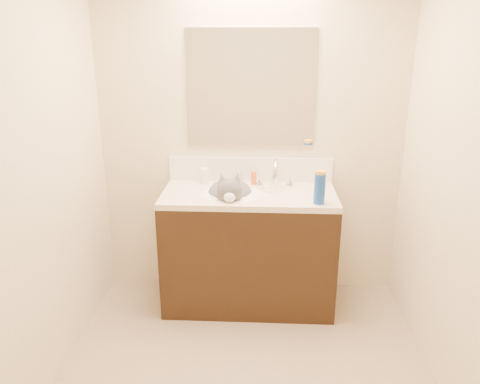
# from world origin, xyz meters

# --- Properties ---
(room_shell) EXTENTS (2.24, 2.54, 2.52)m
(room_shell) POSITION_xyz_m (0.00, 0.00, 1.49)
(room_shell) COLOR beige
(room_shell) RESTS_ON ground
(vanity_cabinet) EXTENTS (1.20, 0.55, 0.82)m
(vanity_cabinet) POSITION_xyz_m (0.00, 0.97, 0.41)
(vanity_cabinet) COLOR black
(vanity_cabinet) RESTS_ON ground
(counter_slab) EXTENTS (1.20, 0.55, 0.04)m
(counter_slab) POSITION_xyz_m (0.00, 0.97, 0.84)
(counter_slab) COLOR beige
(counter_slab) RESTS_ON vanity_cabinet
(basin) EXTENTS (0.45, 0.36, 0.14)m
(basin) POSITION_xyz_m (-0.12, 0.94, 0.79)
(basin) COLOR white
(basin) RESTS_ON vanity_cabinet
(faucet) EXTENTS (0.28, 0.20, 0.21)m
(faucet) POSITION_xyz_m (0.18, 1.11, 0.95)
(faucet) COLOR silver
(faucet) RESTS_ON counter_slab
(cat) EXTENTS (0.38, 0.46, 0.34)m
(cat) POSITION_xyz_m (-0.13, 0.97, 0.84)
(cat) COLOR #4C4A4C
(cat) RESTS_ON basin
(backsplash) EXTENTS (1.20, 0.02, 0.18)m
(backsplash) POSITION_xyz_m (0.00, 1.24, 0.95)
(backsplash) COLOR white
(backsplash) RESTS_ON counter_slab
(mirror) EXTENTS (0.90, 0.02, 0.80)m
(mirror) POSITION_xyz_m (0.00, 1.24, 1.54)
(mirror) COLOR white
(mirror) RESTS_ON room_shell
(pill_bottle) EXTENTS (0.07, 0.07, 0.11)m
(pill_bottle) POSITION_xyz_m (-0.33, 1.17, 0.92)
(pill_bottle) COLOR white
(pill_bottle) RESTS_ON counter_slab
(pill_label) EXTENTS (0.07, 0.07, 0.04)m
(pill_label) POSITION_xyz_m (-0.33, 1.17, 0.90)
(pill_label) COLOR orange
(pill_label) RESTS_ON pill_bottle
(silver_jar) EXTENTS (0.07, 0.07, 0.07)m
(silver_jar) POSITION_xyz_m (-0.09, 1.19, 0.89)
(silver_jar) COLOR #B7B7BC
(silver_jar) RESTS_ON counter_slab
(amber_bottle) EXTENTS (0.05, 0.05, 0.10)m
(amber_bottle) POSITION_xyz_m (0.03, 1.16, 0.91)
(amber_bottle) COLOR orange
(amber_bottle) RESTS_ON counter_slab
(toothbrush) EXTENTS (0.11, 0.13, 0.01)m
(toothbrush) POSITION_xyz_m (0.09, 1.03, 0.87)
(toothbrush) COLOR white
(toothbrush) RESTS_ON counter_slab
(toothbrush_head) EXTENTS (0.03, 0.03, 0.02)m
(toothbrush_head) POSITION_xyz_m (0.09, 1.03, 0.87)
(toothbrush_head) COLOR #5EA0C7
(toothbrush_head) RESTS_ON counter_slab
(spray_can) EXTENTS (0.09, 0.09, 0.20)m
(spray_can) POSITION_xyz_m (0.46, 0.78, 0.96)
(spray_can) COLOR #1743A3
(spray_can) RESTS_ON counter_slab
(spray_cap) EXTENTS (0.08, 0.08, 0.04)m
(spray_cap) POSITION_xyz_m (0.46, 0.78, 1.06)
(spray_cap) COLOR gold
(spray_cap) RESTS_ON spray_can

